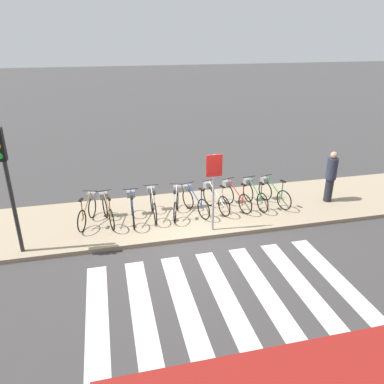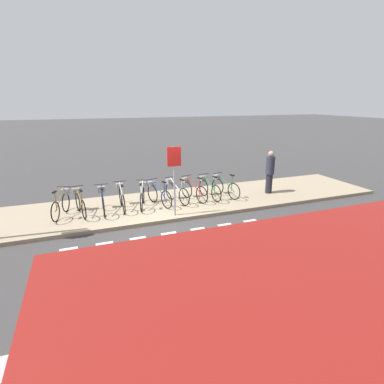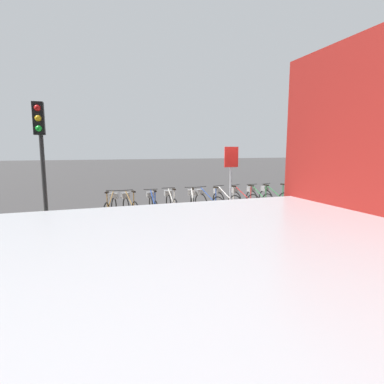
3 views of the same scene
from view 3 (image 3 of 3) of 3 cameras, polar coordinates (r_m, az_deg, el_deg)
ground_plane at (r=8.78m, az=5.04°, el=-6.87°), size 120.00×120.00×0.00m
sidewalk at (r=10.18m, az=1.40°, el=-4.39°), size 17.99×3.15×0.12m
road_crosswalk at (r=5.18m, az=28.07°, el=-18.87°), size 5.85×8.00×0.01m
parked_bicycle_0 at (r=9.46m, az=-15.16°, el=-2.67°), size 0.62×1.46×0.94m
parked_bicycle_1 at (r=9.43m, az=-11.82°, el=-2.60°), size 0.47×1.50×0.94m
parked_bicycle_2 at (r=9.49m, az=-7.48°, el=-2.43°), size 0.46×1.52×0.94m
parked_bicycle_3 at (r=9.79m, az=-4.03°, el=-2.04°), size 0.46×1.52×0.94m
parked_bicycle_4 at (r=9.92m, az=0.02°, el=-1.89°), size 0.57×1.47×0.94m
parked_bicycle_5 at (r=10.12m, az=2.95°, el=-1.70°), size 0.63×1.45×0.94m
parked_bicycle_6 at (r=10.46m, az=6.28°, el=-1.42°), size 0.58×1.47×0.94m
parked_bicycle_7 at (r=10.74m, az=9.44°, el=-1.22°), size 0.63×1.45×0.94m
parked_bicycle_8 at (r=11.05m, az=12.41°, el=-1.04°), size 0.46×1.51×0.94m
parked_bicycle_9 at (r=11.41m, az=15.19°, el=-0.85°), size 0.61×1.46×0.94m
pedestrian at (r=12.33m, az=23.17°, el=1.64°), size 0.34×0.34×1.69m
traffic_light at (r=8.02m, az=-26.88°, el=8.59°), size 0.24×0.40×3.24m
sign_post at (r=8.99m, az=7.43°, el=4.03°), size 0.44×0.07×2.22m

